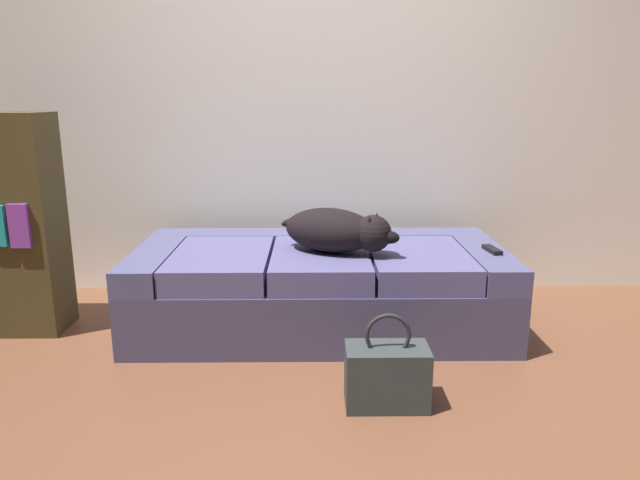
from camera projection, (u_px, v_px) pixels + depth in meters
name	position (u px, v px, depth m)	size (l,w,h in m)	color
ground_plane	(323.00, 430.00, 2.10)	(10.00, 10.00, 0.00)	brown
back_wall	(318.00, 57.00, 3.39)	(6.40, 0.10, 2.80)	silver
couch	(320.00, 286.00, 3.03)	(1.88, 0.91, 0.42)	#453F5E
dog_dark	(337.00, 230.00, 2.86)	(0.61, 0.45, 0.22)	black
tv_remote	(492.00, 250.00, 2.88)	(0.04, 0.15, 0.02)	black
handbag	(387.00, 375.00, 2.24)	(0.32, 0.18, 0.38)	#313737
bookshelf	(1.00, 225.00, 2.89)	(0.56, 0.30, 1.10)	#443A1C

